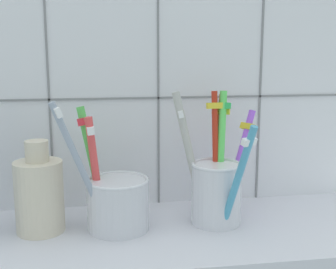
# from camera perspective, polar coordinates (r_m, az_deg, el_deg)

# --- Properties ---
(counter_slab) EXTENTS (0.64, 0.22, 0.02)m
(counter_slab) POSITION_cam_1_polar(r_m,az_deg,el_deg) (0.61, 0.23, -13.02)
(counter_slab) COLOR silver
(counter_slab) RESTS_ON ground
(tile_wall_back) EXTENTS (0.64, 0.02, 0.45)m
(tile_wall_back) POSITION_cam_1_polar(r_m,az_deg,el_deg) (0.68, -1.38, 8.16)
(tile_wall_back) COLOR white
(tile_wall_back) RESTS_ON ground
(toothbrush_cup_left) EXTENTS (0.12, 0.09, 0.18)m
(toothbrush_cup_left) POSITION_cam_1_polar(r_m,az_deg,el_deg) (0.60, -6.77, -8.28)
(toothbrush_cup_left) COLOR silver
(toothbrush_cup_left) RESTS_ON counter_slab
(toothbrush_cup_right) EXTENTS (0.13, 0.13, 0.18)m
(toothbrush_cup_right) POSITION_cam_1_polar(r_m,az_deg,el_deg) (0.62, 6.28, -6.46)
(toothbrush_cup_right) COLOR silver
(toothbrush_cup_right) RESTS_ON counter_slab
(ceramic_vase) EXTENTS (0.06, 0.06, 0.12)m
(ceramic_vase) POSITION_cam_1_polar(r_m,az_deg,el_deg) (0.61, -16.23, -7.35)
(ceramic_vase) COLOR beige
(ceramic_vase) RESTS_ON counter_slab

